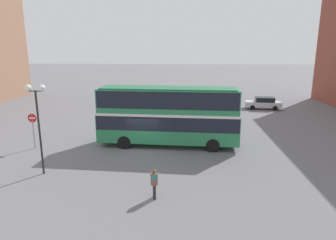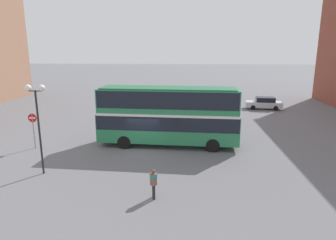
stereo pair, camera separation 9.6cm
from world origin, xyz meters
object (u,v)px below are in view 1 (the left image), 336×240
at_px(double_decker_bus, 168,113).
at_px(parked_car_kerb_near, 263,103).
at_px(no_entry_sign, 33,125).
at_px(street_lamp_twin_globe, 37,105).
at_px(pedestrian_foreground, 154,181).

relative_size(double_decker_bus, parked_car_kerb_near, 2.43).
bearing_deg(no_entry_sign, double_decker_bus, 6.99).
bearing_deg(street_lamp_twin_globe, double_decker_bus, 38.46).
bearing_deg(parked_car_kerb_near, pedestrian_foreground, 70.44).
bearing_deg(pedestrian_foreground, parked_car_kerb_near, -125.45).
bearing_deg(street_lamp_twin_globe, parked_car_kerb_near, 48.41).
distance_m(double_decker_bus, no_entry_sign, 10.67).
xyz_separation_m(double_decker_bus, street_lamp_twin_globe, (-7.61, -6.05, 1.71)).
xyz_separation_m(double_decker_bus, no_entry_sign, (-10.55, -1.29, -0.83)).
xyz_separation_m(pedestrian_foreground, parked_car_kerb_near, (11.77, 24.39, -0.24)).
bearing_deg(double_decker_bus, street_lamp_twin_globe, -138.51).
bearing_deg(pedestrian_foreground, street_lamp_twin_globe, -30.50).
bearing_deg(parked_car_kerb_near, street_lamp_twin_globe, 54.60).
relative_size(double_decker_bus, pedestrian_foreground, 6.83).
height_order(pedestrian_foreground, parked_car_kerb_near, pedestrian_foreground).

